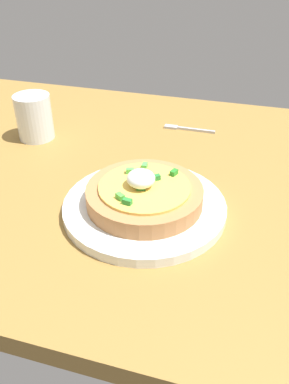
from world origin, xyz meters
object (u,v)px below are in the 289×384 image
(pizza, at_px, (144,194))
(cup_near, at_px, (34,118))
(plate, at_px, (145,207))
(fork, at_px, (185,129))

(pizza, bearing_deg, cup_near, 147.13)
(plate, relative_size, pizza, 1.41)
(cup_near, bearing_deg, pizza, -32.87)
(cup_near, bearing_deg, fork, 22.88)
(pizza, bearing_deg, fork, 89.52)
(pizza, xyz_separation_m, cup_near, (-0.29, 0.18, 0.01))
(plate, bearing_deg, pizza, -171.15)
(plate, relative_size, cup_near, 2.76)
(fork, bearing_deg, pizza, 89.69)
(plate, distance_m, pizza, 0.02)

